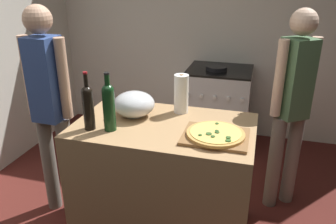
{
  "coord_description": "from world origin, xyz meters",
  "views": [
    {
      "loc": [
        0.58,
        -1.31,
        1.83
      ],
      "look_at": [
        -0.0,
        0.77,
        0.93
      ],
      "focal_mm": 36.31,
      "sensor_mm": 36.0,
      "label": 1
    }
  ],
  "objects": [
    {
      "name": "ground_plane",
      "position": [
        0.0,
        1.27,
        -0.01
      ],
      "size": [
        4.2,
        3.13,
        0.02
      ],
      "primitive_type": "cube",
      "color": "#511E19"
    },
    {
      "name": "kitchen_wall_rear",
      "position": [
        0.0,
        2.58,
        1.3
      ],
      "size": [
        4.2,
        0.1,
        2.6
      ],
      "primitive_type": "cube",
      "color": "silver",
      "rests_on": "ground_plane"
    },
    {
      "name": "counter",
      "position": [
        -0.0,
        0.67,
        0.44
      ],
      "size": [
        1.2,
        0.74,
        0.88
      ],
      "primitive_type": "cube",
      "color": "tan",
      "rests_on": "ground_plane"
    },
    {
      "name": "cutting_board",
      "position": [
        0.36,
        0.56,
        0.89
      ],
      "size": [
        0.4,
        0.32,
        0.02
      ],
      "primitive_type": "cube",
      "color": "olive",
      "rests_on": "counter"
    },
    {
      "name": "pizza",
      "position": [
        0.36,
        0.56,
        0.92
      ],
      "size": [
        0.36,
        0.36,
        0.03
      ],
      "color": "tan",
      "rests_on": "cutting_board"
    },
    {
      "name": "mixing_bowl",
      "position": [
        -0.24,
        0.75,
        0.97
      ],
      "size": [
        0.29,
        0.29,
        0.18
      ],
      "color": "#B2B2B7",
      "rests_on": "counter"
    },
    {
      "name": "paper_towel_roll",
      "position": [
        0.06,
        0.91,
        1.02
      ],
      "size": [
        0.1,
        0.1,
        0.28
      ],
      "color": "white",
      "rests_on": "counter"
    },
    {
      "name": "wine_bottle_clear",
      "position": [
        -0.44,
        0.48,
        1.05
      ],
      "size": [
        0.07,
        0.07,
        0.38
      ],
      "color": "black",
      "rests_on": "counter"
    },
    {
      "name": "wine_bottle_dark",
      "position": [
        -0.31,
        0.5,
        1.06
      ],
      "size": [
        0.08,
        0.08,
        0.38
      ],
      "color": "#143819",
      "rests_on": "counter"
    },
    {
      "name": "stove",
      "position": [
        0.17,
        2.18,
        0.44
      ],
      "size": [
        0.67,
        0.62,
        0.92
      ],
      "color": "#B7B7BC",
      "rests_on": "ground_plane"
    },
    {
      "name": "person_in_stripes",
      "position": [
        -0.88,
        0.69,
        0.94
      ],
      "size": [
        0.37,
        0.2,
        1.63
      ],
      "color": "slate",
      "rests_on": "ground_plane"
    },
    {
      "name": "person_in_red",
      "position": [
        0.84,
        1.26,
        0.91
      ],
      "size": [
        0.31,
        0.28,
        1.6
      ],
      "color": "slate",
      "rests_on": "ground_plane"
    }
  ]
}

